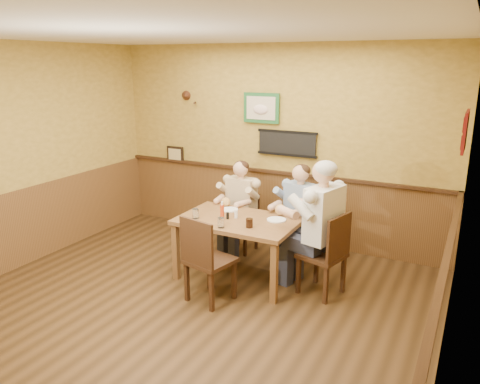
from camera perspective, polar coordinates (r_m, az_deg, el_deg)
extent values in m
plane|color=#31200E|center=(5.09, -7.60, -14.56)|extent=(5.00, 5.00, 0.00)
cube|color=silver|center=(4.42, -8.96, 18.69)|extent=(5.00, 5.00, 0.02)
cube|color=gold|center=(6.70, 4.26, 5.70)|extent=(5.00, 0.02, 2.80)
cube|color=gold|center=(6.32, -27.09, 3.41)|extent=(0.02, 5.00, 2.80)
cube|color=gold|center=(3.76, 24.74, -3.70)|extent=(0.02, 5.00, 2.80)
cube|color=brown|center=(6.90, 4.05, -1.71)|extent=(5.00, 0.02, 1.00)
cube|color=brown|center=(4.12, 22.99, -15.57)|extent=(0.02, 5.00, 1.00)
cube|color=black|center=(6.58, 5.75, 5.93)|extent=(0.88, 0.03, 0.34)
cube|color=#1F5D2C|center=(6.68, 2.61, 10.20)|extent=(0.54, 0.03, 0.42)
cube|color=black|center=(7.54, -7.90, 4.54)|extent=(0.30, 0.03, 0.26)
cube|color=maroon|center=(4.67, 25.78, 6.69)|extent=(0.03, 0.48, 0.36)
cube|color=brown|center=(5.56, -0.22, -3.54)|extent=(1.40, 0.90, 0.05)
cube|color=brown|center=(5.70, -7.82, -7.24)|extent=(0.07, 0.07, 0.70)
cube|color=brown|center=(5.12, 4.18, -9.85)|extent=(0.07, 0.07, 0.70)
cube|color=brown|center=(6.30, -3.75, -4.84)|extent=(0.07, 0.07, 0.70)
cube|color=brown|center=(5.79, 7.26, -6.84)|extent=(0.07, 0.07, 0.70)
cylinder|color=white|center=(5.58, -5.44, -2.65)|extent=(0.08, 0.08, 0.12)
cylinder|color=white|center=(5.26, -2.34, -3.75)|extent=(0.10, 0.10, 0.12)
cylinder|color=black|center=(5.26, 1.15, -3.79)|extent=(0.08, 0.08, 0.10)
cylinder|color=#C13C14|center=(5.54, -2.19, -2.32)|extent=(0.05, 0.05, 0.19)
cylinder|color=white|center=(5.57, -0.49, -2.69)|extent=(0.04, 0.04, 0.10)
cylinder|color=black|center=(5.54, -1.51, -2.91)|extent=(0.04, 0.04, 0.08)
cylinder|color=white|center=(5.87, -1.29, -2.16)|extent=(0.26, 0.26, 0.01)
cylinder|color=white|center=(5.52, 4.47, -3.39)|extent=(0.23, 0.23, 0.02)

